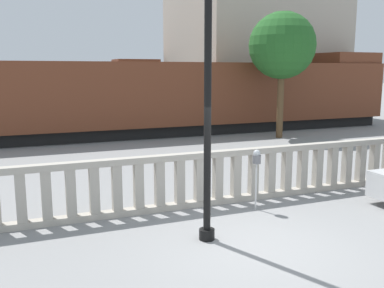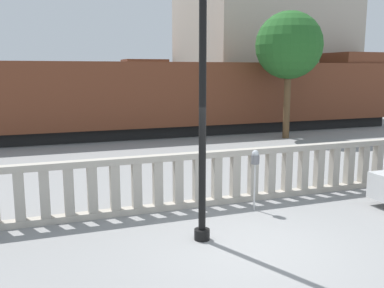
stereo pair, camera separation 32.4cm
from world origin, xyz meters
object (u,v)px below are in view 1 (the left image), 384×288
lamppost (208,71)px  train_near (179,97)px  tree_left (282,46)px  parking_meter (257,161)px

lamppost → train_near: lamppost is taller
train_near → tree_left: bearing=-37.7°
train_near → parking_meter: bearing=-102.0°
lamppost → train_near: (4.28, 13.06, -1.29)m
train_near → tree_left: (3.94, -3.04, 2.39)m
parking_meter → tree_left: tree_left is taller
tree_left → lamppost: bearing=-129.4°
parking_meter → lamppost: bearing=-145.7°
train_near → tree_left: 5.52m
lamppost → train_near: bearing=71.8°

